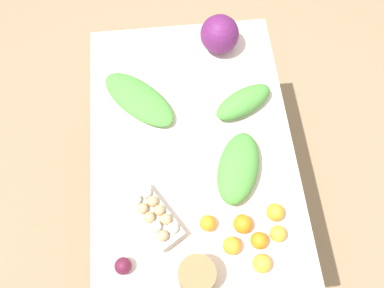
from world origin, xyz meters
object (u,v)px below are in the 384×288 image
at_px(orange_2, 259,240).
at_px(orange_3, 208,223).
at_px(greens_bunch_chard, 238,168).
at_px(greens_bunch_scallion, 243,102).
at_px(orange_5, 262,264).
at_px(cabbage_purple, 220,34).
at_px(egg_carton, 155,216).
at_px(beet_root, 123,266).
at_px(orange_0, 243,224).
at_px(orange_6, 278,234).
at_px(paper_bag, 197,276).
at_px(greens_bunch_dandelion, 139,99).
at_px(orange_1, 232,246).
at_px(orange_4, 275,212).

relative_size(orange_2, orange_3, 1.03).
bearing_deg(greens_bunch_chard, greens_bunch_scallion, 167.37).
bearing_deg(orange_5, cabbage_purple, -178.46).
relative_size(egg_carton, greens_bunch_chard, 0.86).
distance_m(egg_carton, orange_5, 0.44).
height_order(beet_root, orange_5, orange_5).
bearing_deg(orange_5, orange_2, 177.07).
relative_size(orange_0, orange_2, 1.12).
bearing_deg(orange_5, orange_6, 142.23).
relative_size(cabbage_purple, orange_3, 2.79).
bearing_deg(egg_carton, paper_bag, -1.93).
bearing_deg(paper_bag, egg_carton, -150.05).
relative_size(beet_root, orange_2, 0.98).
xyz_separation_m(beet_root, orange_2, (-0.04, 0.52, 0.00)).
distance_m(paper_bag, orange_0, 0.26).
bearing_deg(orange_3, orange_6, 75.55).
bearing_deg(greens_bunch_scallion, greens_bunch_dandelion, -98.43).
distance_m(greens_bunch_chard, orange_3, 0.26).
distance_m(paper_bag, greens_bunch_chard, 0.45).
height_order(cabbage_purple, greens_bunch_dandelion, cabbage_purple).
distance_m(orange_1, orange_4, 0.22).
distance_m(orange_0, orange_4, 0.14).
bearing_deg(orange_6, cabbage_purple, -173.32).
distance_m(cabbage_purple, greens_bunch_dandelion, 0.48).
height_order(cabbage_purple, greens_bunch_scallion, cabbage_purple).
bearing_deg(greens_bunch_dandelion, orange_4, 41.63).
bearing_deg(orange_0, orange_4, 104.11).
relative_size(cabbage_purple, orange_4, 2.54).
bearing_deg(egg_carton, cabbage_purple, 124.56).
bearing_deg(orange_0, orange_3, -97.44).
bearing_deg(orange_0, greens_bunch_dandelion, -148.35).
distance_m(orange_0, orange_5, 0.16).
bearing_deg(egg_carton, orange_4, 54.44).
relative_size(beet_root, orange_6, 1.01).
bearing_deg(orange_0, orange_5, 17.48).
distance_m(orange_0, orange_2, 0.09).
bearing_deg(paper_bag, greens_bunch_scallion, 158.50).
bearing_deg(orange_5, greens_bunch_chard, -175.00).
bearing_deg(orange_2, greens_bunch_scallion, 177.04).
distance_m(cabbage_purple, egg_carton, 0.89).
bearing_deg(orange_4, orange_0, -75.89).
bearing_deg(cabbage_purple, greens_bunch_chard, -0.50).
bearing_deg(orange_6, orange_4, 176.95).
bearing_deg(orange_1, orange_0, 146.00).
distance_m(greens_bunch_dandelion, orange_0, 0.71).
distance_m(greens_bunch_dandelion, greens_bunch_scallion, 0.46).
relative_size(greens_bunch_dandelion, orange_3, 5.93).
bearing_deg(orange_0, cabbage_purple, 178.63).
height_order(orange_1, orange_3, orange_1).
bearing_deg(orange_4, cabbage_purple, -172.37).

